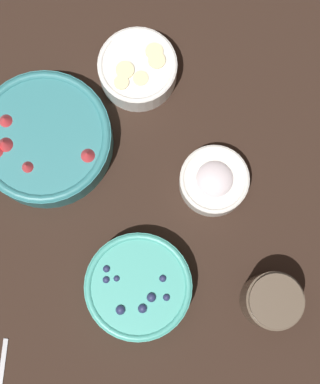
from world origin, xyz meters
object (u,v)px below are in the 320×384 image
at_px(jar_chocolate, 271,301).
at_px(bowl_blueberries, 138,287).
at_px(bowl_strawberries, 44,139).
at_px(bowl_bananas, 138,69).
at_px(bowl_cream, 214,181).

bearing_deg(jar_chocolate, bowl_blueberries, -107.58).
distance_m(bowl_strawberries, bowl_bananas, 0.20).
bearing_deg(bowl_strawberries, bowl_cream, 64.61).
height_order(bowl_cream, jar_chocolate, jar_chocolate).
distance_m(bowl_blueberries, bowl_bananas, 0.38).
relative_size(bowl_strawberries, jar_chocolate, 2.32).
distance_m(bowl_strawberries, bowl_blueberries, 0.30).
distance_m(bowl_blueberries, jar_chocolate, 0.22).
bearing_deg(bowl_bananas, bowl_blueberries, -11.29).
relative_size(bowl_blueberries, bowl_bananas, 1.28).
bearing_deg(bowl_cream, bowl_strawberries, -115.39).
bearing_deg(jar_chocolate, bowl_strawberries, -137.47).
height_order(bowl_strawberries, bowl_bananas, bowl_strawberries).
bearing_deg(bowl_cream, bowl_blueberries, -47.20).
xyz_separation_m(bowl_blueberries, bowl_cream, (-0.15, 0.16, -0.01)).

